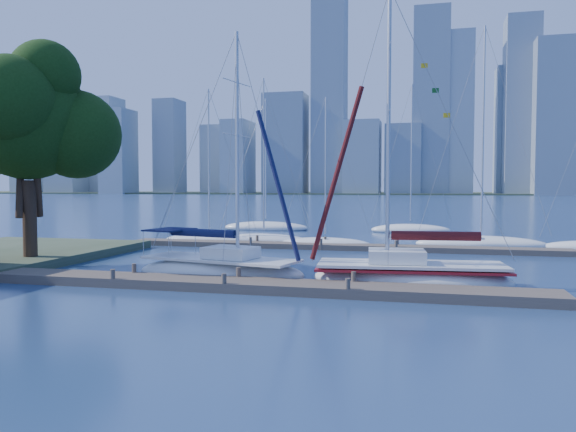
# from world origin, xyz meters

# --- Properties ---
(ground) EXTENTS (700.00, 700.00, 0.00)m
(ground) POSITION_xyz_m (0.00, 0.00, 0.00)
(ground) COLOR navy
(ground) RESTS_ON ground
(near_dock) EXTENTS (26.00, 2.00, 0.40)m
(near_dock) POSITION_xyz_m (0.00, 0.00, 0.20)
(near_dock) COLOR #4C4138
(near_dock) RESTS_ON ground
(far_dock) EXTENTS (30.00, 1.80, 0.36)m
(far_dock) POSITION_xyz_m (2.00, 16.00, 0.18)
(far_dock) COLOR #4C4138
(far_dock) RESTS_ON ground
(far_shore) EXTENTS (800.00, 100.00, 1.50)m
(far_shore) POSITION_xyz_m (0.00, 320.00, 0.00)
(far_shore) COLOR #38472D
(far_shore) RESTS_ON ground
(tree) EXTENTS (8.97, 8.18, 11.95)m
(tree) POSITION_xyz_m (-12.99, 4.11, 8.05)
(tree) COLOR black
(tree) RESTS_ON ground
(sailboat_navy) EXTENTS (8.51, 4.31, 11.89)m
(sailboat_navy) POSITION_xyz_m (-1.50, 2.66, 0.92)
(sailboat_navy) COLOR silver
(sailboat_navy) RESTS_ON ground
(sailboat_maroon) EXTENTS (8.76, 3.57, 13.29)m
(sailboat_maroon) POSITION_xyz_m (7.23, 2.54, 1.02)
(sailboat_maroon) COLOR silver
(sailboat_maroon) RESTS_ON ground
(bg_boat_0) EXTENTS (7.52, 3.41, 12.00)m
(bg_boat_0) POSITION_xyz_m (-8.16, 17.95, 0.24)
(bg_boat_0) COLOR silver
(bg_boat_0) RESTS_ON ground
(bg_boat_1) EXTENTS (7.13, 2.71, 12.77)m
(bg_boat_1) POSITION_xyz_m (-4.08, 18.81, 0.26)
(bg_boat_1) COLOR silver
(bg_boat_1) RESTS_ON ground
(bg_boat_2) EXTENTS (6.74, 2.34, 10.93)m
(bg_boat_2) POSITION_xyz_m (0.92, 17.32, 0.23)
(bg_boat_2) COLOR silver
(bg_boat_2) RESTS_ON ground
(bg_boat_4) EXTENTS (9.34, 5.17, 15.81)m
(bg_boat_4) POSITION_xyz_m (11.67, 19.35, 0.30)
(bg_boat_4) COLOR silver
(bg_boat_4) RESTS_ON ground
(bg_boat_6) EXTENTS (8.97, 5.12, 13.34)m
(bg_boat_6) POSITION_xyz_m (-7.54, 31.33, 0.28)
(bg_boat_6) COLOR silver
(bg_boat_6) RESTS_ON ground
(bg_boat_7) EXTENTS (7.51, 3.00, 14.15)m
(bg_boat_7) POSITION_xyz_m (6.51, 31.52, 0.29)
(bg_boat_7) COLOR silver
(bg_boat_7) RESTS_ON ground
(skyline) EXTENTS (503.80, 51.31, 113.03)m
(skyline) POSITION_xyz_m (21.94, 289.81, 35.16)
(skyline) COLOR gray
(skyline) RESTS_ON ground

